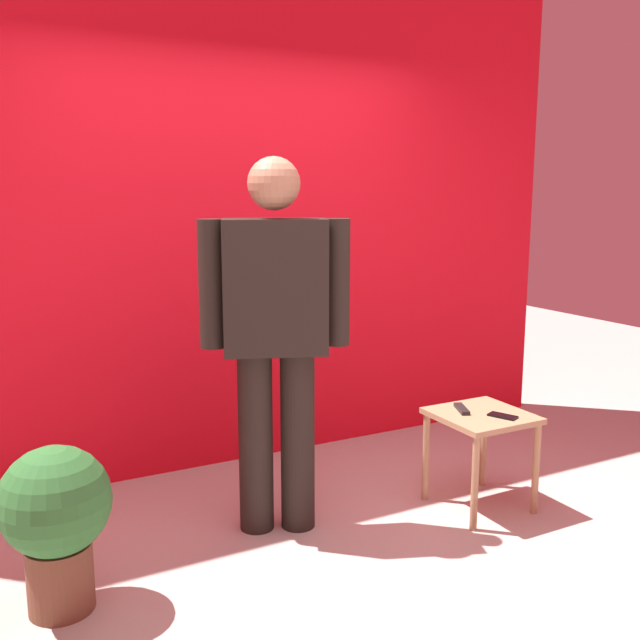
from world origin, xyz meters
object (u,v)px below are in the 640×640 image
at_px(standing_person, 275,328).
at_px(cell_phone, 503,416).
at_px(side_table, 481,429).
at_px(tv_remote, 462,409).
at_px(potted_plant, 56,515).

bearing_deg(standing_person, cell_phone, -19.41).
relative_size(side_table, cell_phone, 3.61).
bearing_deg(tv_remote, cell_phone, -33.16).
bearing_deg(tv_remote, potted_plant, -155.42).
xyz_separation_m(side_table, tv_remote, (-0.07, 0.08, 0.10)).
relative_size(side_table, potted_plant, 0.76).
xyz_separation_m(side_table, cell_phone, (0.05, -0.10, 0.09)).
distance_m(side_table, cell_phone, 0.15).
bearing_deg(tv_remote, standing_person, -168.44).
height_order(cell_phone, tv_remote, tv_remote).
bearing_deg(potted_plant, tv_remote, 1.13).
relative_size(cell_phone, tv_remote, 0.85).
height_order(standing_person, tv_remote, standing_person).
bearing_deg(cell_phone, side_table, 93.95).
height_order(side_table, potted_plant, potted_plant).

